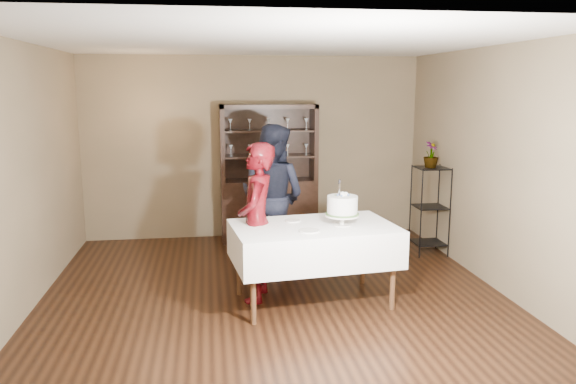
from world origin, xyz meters
name	(u,v)px	position (x,y,z in m)	size (l,w,h in m)	color
floor	(273,293)	(0.00, 0.00, 0.00)	(5.00, 5.00, 0.00)	black
ceiling	(272,42)	(0.00, 0.00, 2.70)	(5.00, 5.00, 0.00)	silver
back_wall	(253,148)	(0.00, 2.50, 1.35)	(5.00, 0.02, 2.70)	brown
wall_left	(25,178)	(-2.50, 0.00, 1.35)	(0.02, 5.00, 2.70)	brown
wall_right	(493,168)	(2.50, 0.00, 1.35)	(0.02, 5.00, 2.70)	brown
china_hutch	(269,195)	(0.20, 2.25, 0.66)	(1.40, 0.48, 2.00)	black
plant_etagere	(430,207)	(2.28, 1.20, 0.65)	(0.42, 0.42, 1.20)	black
cake_table	(313,244)	(0.39, -0.32, 0.64)	(1.77, 1.21, 0.83)	white
woman	(257,222)	(-0.19, -0.14, 0.84)	(0.61, 0.40, 1.69)	#3A050A
man	(272,197)	(0.10, 0.89, 0.90)	(0.88, 0.68, 1.81)	black
cake	(342,207)	(0.68, -0.36, 1.03)	(0.35, 0.35, 0.49)	white
plate_near	(309,231)	(0.30, -0.56, 0.84)	(0.21, 0.21, 0.01)	white
plate_far	(292,221)	(0.20, -0.12, 0.84)	(0.17, 0.17, 0.01)	white
potted_plant	(431,155)	(2.25, 1.17, 1.36)	(0.20, 0.20, 0.35)	#446B33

